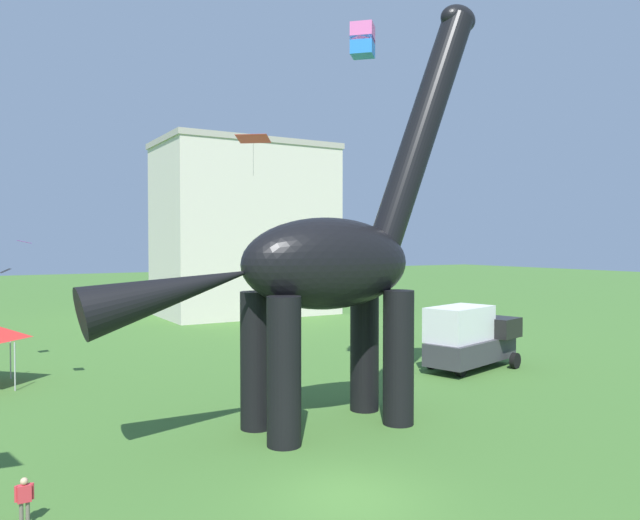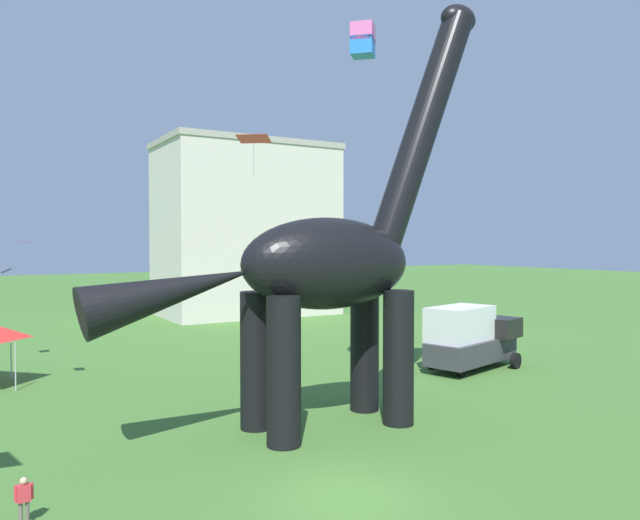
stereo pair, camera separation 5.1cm
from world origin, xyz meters
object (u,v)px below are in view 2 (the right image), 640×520
(parked_box_truck, at_px, (470,337))
(kite_high_left, at_px, (6,271))
(kite_mid_left, at_px, (254,139))
(dinosaur_sculpture, at_px, (326,264))
(kite_near_low, at_px, (363,40))
(kite_near_high, at_px, (25,242))
(person_strolling_adult, at_px, (24,496))

(parked_box_truck, bearing_deg, kite_high_left, 131.08)
(kite_high_left, bearing_deg, kite_mid_left, -26.76)
(dinosaur_sculpture, distance_m, kite_near_low, 9.82)
(parked_box_truck, distance_m, kite_near_high, 21.07)
(dinosaur_sculpture, height_order, kite_high_left, dinosaur_sculpture)
(person_strolling_adult, height_order, kite_high_left, kite_high_left)
(dinosaur_sculpture, bearing_deg, person_strolling_adult, -139.66)
(dinosaur_sculpture, height_order, person_strolling_adult, dinosaur_sculpture)
(dinosaur_sculpture, bearing_deg, kite_near_high, 153.83)
(kite_near_low, bearing_deg, person_strolling_adult, -157.31)
(dinosaur_sculpture, xyz_separation_m, kite_near_high, (-8.55, 10.24, 0.76))
(kite_near_high, xyz_separation_m, kite_mid_left, (11.19, 1.62, 5.49))
(kite_near_low, relative_size, kite_near_high, 1.81)
(kite_mid_left, bearing_deg, kite_near_high, -171.76)
(kite_near_high, bearing_deg, person_strolling_adult, -94.90)
(kite_near_high, bearing_deg, kite_near_low, -32.97)
(parked_box_truck, distance_m, kite_near_low, 15.24)
(dinosaur_sculpture, relative_size, kite_high_left, 21.60)
(person_strolling_adult, relative_size, kite_near_low, 0.85)
(parked_box_truck, distance_m, kite_high_left, 24.17)
(kite_high_left, bearing_deg, kite_near_low, -51.22)
(parked_box_truck, height_order, kite_mid_left, kite_mid_left)
(parked_box_truck, distance_m, kite_mid_left, 15.23)
(kite_near_high, bearing_deg, parked_box_truck, -16.32)
(dinosaur_sculpture, height_order, kite_mid_left, dinosaur_sculpture)
(person_strolling_adult, relative_size, kite_mid_left, 0.51)
(parked_box_truck, height_order, kite_high_left, kite_high_left)
(dinosaur_sculpture, relative_size, parked_box_truck, 2.63)
(kite_high_left, bearing_deg, person_strolling_adult, -92.29)
(kite_near_high, bearing_deg, kite_mid_left, 8.24)
(person_strolling_adult, bearing_deg, dinosaur_sculpture, 58.07)
(kite_near_low, xyz_separation_m, kite_high_left, (-12.12, 15.09, -9.64))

